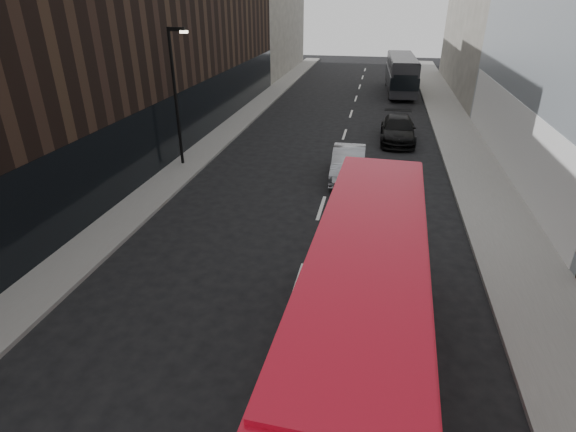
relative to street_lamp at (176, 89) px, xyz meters
The scene contains 10 objects.
sidewalk_right 17.69m from the street_lamp, 24.00° to the left, with size 3.00×80.00×0.15m, color slate.
sidewalk_left 8.12m from the street_lamp, 88.20° to the left, with size 2.00×80.00×0.15m, color slate.
building_left_mid 12.76m from the street_lamp, 105.29° to the left, with size 5.00×24.00×14.00m, color black.
building_left_far 34.24m from the street_lamp, 95.51° to the left, with size 5.00×20.00×13.00m, color #67635B.
street_lamp is the anchor object (origin of this frame).
red_bus 17.41m from the street_lamp, 52.98° to the right, with size 2.81×10.32×4.14m.
grey_bus 26.63m from the street_lamp, 62.75° to the left, with size 2.90×10.58×3.39m.
car_a 12.56m from the street_lamp, 29.85° to the right, with size 1.53×3.81×1.30m, color black.
car_b 9.68m from the street_lamp, ahead, with size 1.64×4.71×1.55m, color gray.
car_c 14.11m from the street_lamp, 31.44° to the left, with size 2.16×5.31×1.54m, color black.
Camera 1 is at (2.13, -4.07, 8.55)m, focal length 28.00 mm.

